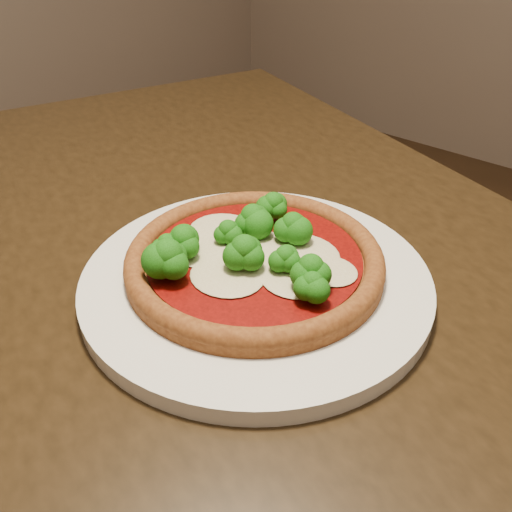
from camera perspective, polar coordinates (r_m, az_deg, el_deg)
The scene contains 3 objects.
dining_table at distance 0.64m, azimuth -3.00°, elevation -10.48°, with size 1.55×1.26×0.75m.
plate at distance 0.58m, azimuth 0.00°, elevation -2.52°, with size 0.35×0.35×0.02m, color silver.
pizza at distance 0.57m, azimuth -0.39°, elevation -0.01°, with size 0.26×0.26×0.06m.
Camera 1 is at (0.11, -0.50, 1.11)m, focal length 40.00 mm.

